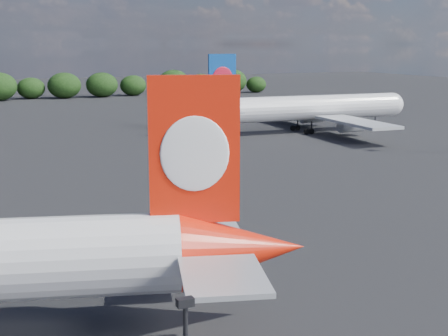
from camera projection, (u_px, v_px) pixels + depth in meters
name	position (u px, v px, depth m)	size (l,w,h in m)	color
china_southern_airliner	(306.00, 109.00, 127.05)	(48.80, 46.39, 15.93)	silver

